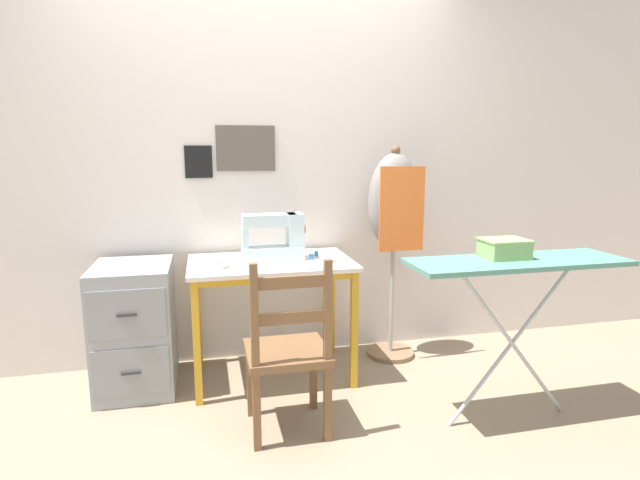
{
  "coord_description": "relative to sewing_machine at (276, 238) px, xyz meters",
  "views": [
    {
      "loc": [
        -0.38,
        -2.61,
        1.4
      ],
      "look_at": [
        0.3,
        0.27,
        0.86
      ],
      "focal_mm": 28.0,
      "sensor_mm": 36.0,
      "label": 1
    }
  ],
  "objects": [
    {
      "name": "ground_plane",
      "position": [
        -0.04,
        -0.34,
        -0.87
      ],
      "size": [
        14.0,
        14.0,
        0.0
      ],
      "primitive_type": "plane",
      "color": "gray"
    },
    {
      "name": "wall_back",
      "position": [
        -0.04,
        0.33,
        0.41
      ],
      "size": [
        10.0,
        0.07,
        2.55
      ],
      "color": "silver",
      "rests_on": "ground_plane"
    },
    {
      "name": "sewing_table",
      "position": [
        -0.04,
        -0.05,
        -0.23
      ],
      "size": [
        0.97,
        0.61,
        0.74
      ],
      "color": "silver",
      "rests_on": "ground_plane"
    },
    {
      "name": "sewing_machine",
      "position": [
        0.0,
        0.0,
        0.0
      ],
      "size": [
        0.38,
        0.17,
        0.3
      ],
      "color": "silver",
      "rests_on": "sewing_table"
    },
    {
      "name": "fabric_bowl",
      "position": [
        -0.37,
        -0.14,
        -0.1
      ],
      "size": [
        0.13,
        0.13,
        0.05
      ],
      "color": "silver",
      "rests_on": "sewing_table"
    },
    {
      "name": "scissors",
      "position": [
        0.34,
        -0.14,
        -0.13
      ],
      "size": [
        0.12,
        0.05,
        0.01
      ],
      "color": "silver",
      "rests_on": "sewing_table"
    },
    {
      "name": "thread_spool_near_machine",
      "position": [
        0.2,
        -0.07,
        -0.11
      ],
      "size": [
        0.03,
        0.03,
        0.04
      ],
      "color": "#2875C1",
      "rests_on": "sewing_table"
    },
    {
      "name": "thread_spool_mid_table",
      "position": [
        0.26,
        0.02,
        -0.11
      ],
      "size": [
        0.03,
        0.03,
        0.04
      ],
      "color": "#2875C1",
      "rests_on": "sewing_table"
    },
    {
      "name": "thread_spool_far_edge",
      "position": [
        0.3,
        -0.02,
        -0.11
      ],
      "size": [
        0.04,
        0.04,
        0.04
      ],
      "color": "silver",
      "rests_on": "sewing_table"
    },
    {
      "name": "wooden_chair",
      "position": [
        -0.05,
        -0.67,
        -0.45
      ],
      "size": [
        0.4,
        0.38,
        0.9
      ],
      "color": "brown",
      "rests_on": "ground_plane"
    },
    {
      "name": "filing_cabinet",
      "position": [
        -0.84,
        -0.0,
        -0.5
      ],
      "size": [
        0.43,
        0.53,
        0.74
      ],
      "color": "#93999E",
      "rests_on": "ground_plane"
    },
    {
      "name": "dress_form",
      "position": [
        0.79,
        0.09,
        0.13
      ],
      "size": [
        0.35,
        0.32,
        1.42
      ],
      "color": "#846647",
      "rests_on": "ground_plane"
    },
    {
      "name": "ironing_board",
      "position": [
        1.1,
        -0.82,
        -0.06
      ],
      "size": [
        1.11,
        0.34,
        0.86
      ],
      "color": "#518E7A",
      "rests_on": "ground_plane"
    },
    {
      "name": "storage_box",
      "position": [
        1.05,
        -0.77,
        0.04
      ],
      "size": [
        0.23,
        0.18,
        0.1
      ],
      "color": "#8EB266",
      "rests_on": "ironing_board"
    }
  ]
}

